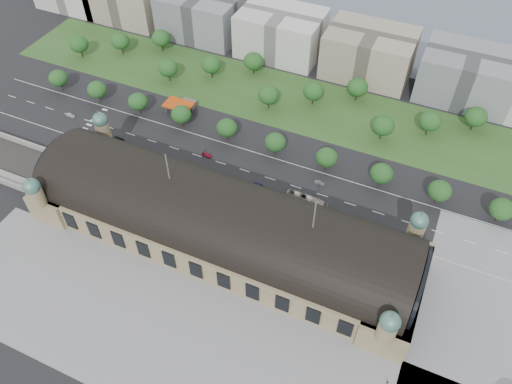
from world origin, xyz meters
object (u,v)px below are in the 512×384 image
at_px(parked_car_0, 103,154).
at_px(bus_west, 241,185).
at_px(traffic_car_3, 207,155).
at_px(parked_car_2, 139,159).
at_px(traffic_car_4, 257,184).
at_px(parked_car_1, 121,159).
at_px(bus_mid, 312,202).
at_px(bus_east, 300,197).
at_px(pedestrian_2, 387,383).
at_px(parked_car_3, 141,166).
at_px(traffic_car_2, 118,139).
at_px(traffic_car_5, 319,183).
at_px(parked_car_4, 187,181).
at_px(parked_car_6, 211,182).
at_px(traffic_car_6, 420,242).
at_px(parked_car_5, 188,182).
at_px(traffic_car_1, 71,115).
at_px(petrol_station, 184,104).

relative_size(parked_car_0, bus_west, 0.43).
distance_m(traffic_car_3, parked_car_2, 30.63).
xyz_separation_m(traffic_car_4, parked_car_1, (-62.13, -10.85, -0.04)).
height_order(bus_mid, bus_east, bus_mid).
relative_size(traffic_car_4, parked_car_2, 0.89).
distance_m(bus_west, pedestrian_2, 96.57).
bearing_deg(pedestrian_2, parked_car_1, 36.02).
distance_m(parked_car_3, bus_west, 45.97).
distance_m(parked_car_0, bus_west, 66.11).
bearing_deg(parked_car_3, traffic_car_2, -141.79).
relative_size(parked_car_2, pedestrian_2, 2.96).
bearing_deg(parked_car_2, bus_west, 53.79).
xyz_separation_m(traffic_car_5, parked_car_4, (-52.25, -22.26, 0.12)).
bearing_deg(parked_car_6, parked_car_0, -111.63).
height_order(parked_car_0, parked_car_3, parked_car_3).
distance_m(traffic_car_3, bus_mid, 53.93).
relative_size(parked_car_6, bus_mid, 0.40).
relative_size(traffic_car_5, parked_car_3, 0.95).
bearing_deg(bus_mid, parked_car_6, 103.24).
bearing_deg(parked_car_6, traffic_car_3, -172.53).
bearing_deg(traffic_car_6, parked_car_5, -90.38).
xyz_separation_m(traffic_car_1, parked_car_6, (84.07, -12.19, 0.00)).
bearing_deg(traffic_car_2, parked_car_4, 83.98).
distance_m(traffic_car_6, pedestrian_2, 59.09).
bearing_deg(parked_car_5, bus_west, 73.77).
bearing_deg(parked_car_2, traffic_car_6, 52.32).
xyz_separation_m(parked_car_1, parked_car_2, (7.03, 3.84, -0.00)).
xyz_separation_m(bus_mid, pedestrian_2, (46.59, -60.53, -0.93)).
xyz_separation_m(parked_car_4, bus_mid, (53.36, 9.70, 0.98)).
relative_size(traffic_car_3, traffic_car_5, 1.12).
relative_size(parked_car_0, pedestrian_2, 2.64).
bearing_deg(parked_car_2, bus_east, 55.60).
relative_size(petrol_station, parked_car_0, 3.03).
bearing_deg(traffic_car_1, petrol_station, -56.04).
relative_size(traffic_car_2, parked_car_4, 1.14).
distance_m(traffic_car_2, traffic_car_3, 43.74).
xyz_separation_m(traffic_car_5, parked_car_1, (-86.11, -22.69, 0.04)).
relative_size(traffic_car_1, traffic_car_6, 0.90).
relative_size(traffic_car_1, bus_west, 0.43).
distance_m(petrol_station, traffic_car_5, 81.48).
bearing_deg(bus_east, traffic_car_5, -22.36).
xyz_separation_m(traffic_car_3, traffic_car_5, (52.16, 4.24, 0.01)).
bearing_deg(parked_car_2, pedestrian_2, 26.94).
relative_size(traffic_car_4, parked_car_5, 0.81).
relative_size(traffic_car_2, parked_car_0, 1.24).
bearing_deg(traffic_car_1, parked_car_5, -98.50).
height_order(traffic_car_4, parked_car_1, traffic_car_4).
height_order(parked_car_6, bus_west, bus_west).
bearing_deg(traffic_car_2, parked_car_0, 5.37).
distance_m(traffic_car_2, parked_car_6, 53.07).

